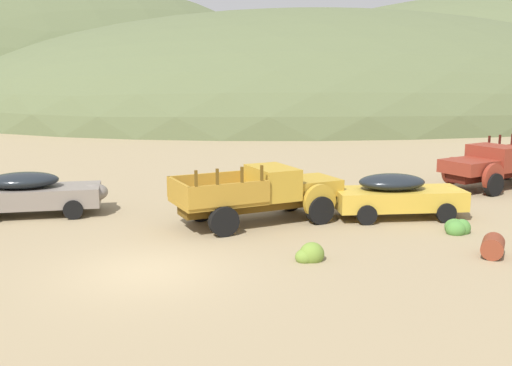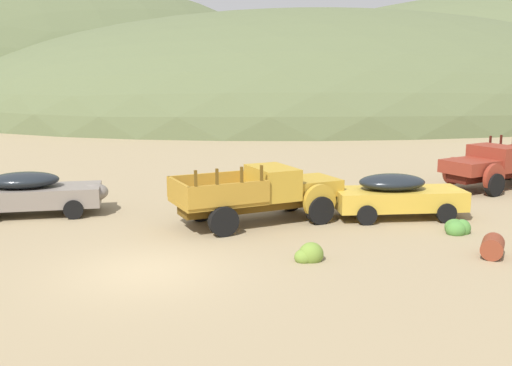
{
  "view_description": "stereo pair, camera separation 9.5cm",
  "coord_description": "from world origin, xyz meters",
  "px_view_note": "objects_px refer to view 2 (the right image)",
  "views": [
    {
      "loc": [
        -1.46,
        -14.98,
        5.17
      ],
      "look_at": [
        4.3,
        4.42,
        1.3
      ],
      "focal_mm": 41.93,
      "sensor_mm": 36.0,
      "label": 1
    },
    {
      "loc": [
        -1.37,
        -15.01,
        5.17
      ],
      "look_at": [
        4.3,
        4.42,
        1.3
      ],
      "focal_mm": 41.93,
      "sensor_mm": 36.0,
      "label": 2
    }
  ],
  "objects_px": {
    "car_primer_gray": "(37,192)",
    "car_faded_yellow": "(403,195)",
    "truck_mustard": "(270,193)",
    "truck_rust_red": "(497,165)",
    "oil_drum_by_truck": "(493,247)"
  },
  "relations": [
    {
      "from": "truck_mustard",
      "to": "car_primer_gray",
      "type": "bearing_deg",
      "value": 148.23
    },
    {
      "from": "car_primer_gray",
      "to": "car_faded_yellow",
      "type": "bearing_deg",
      "value": -13.14
    },
    {
      "from": "truck_mustard",
      "to": "truck_rust_red",
      "type": "relative_size",
      "value": 0.9
    },
    {
      "from": "oil_drum_by_truck",
      "to": "truck_mustard",
      "type": "bearing_deg",
      "value": 130.57
    },
    {
      "from": "car_primer_gray",
      "to": "truck_rust_red",
      "type": "xyz_separation_m",
      "value": [
        19.06,
        -0.47,
        0.2
      ]
    },
    {
      "from": "car_primer_gray",
      "to": "car_faded_yellow",
      "type": "relative_size",
      "value": 1.03
    },
    {
      "from": "truck_mustard",
      "to": "truck_rust_red",
      "type": "height_order",
      "value": "same"
    },
    {
      "from": "truck_rust_red",
      "to": "oil_drum_by_truck",
      "type": "xyz_separation_m",
      "value": [
        -6.58,
        -8.32,
        -0.72
      ]
    },
    {
      "from": "truck_mustard",
      "to": "oil_drum_by_truck",
      "type": "xyz_separation_m",
      "value": [
        4.76,
        -5.56,
        -0.69
      ]
    },
    {
      "from": "car_primer_gray",
      "to": "oil_drum_by_truck",
      "type": "bearing_deg",
      "value": -30.21
    },
    {
      "from": "car_primer_gray",
      "to": "truck_rust_red",
      "type": "height_order",
      "value": "truck_rust_red"
    },
    {
      "from": "car_primer_gray",
      "to": "truck_mustard",
      "type": "xyz_separation_m",
      "value": [
        7.72,
        -3.23,
        0.18
      ]
    },
    {
      "from": "car_faded_yellow",
      "to": "car_primer_gray",
      "type": "bearing_deg",
      "value": 172.43
    },
    {
      "from": "car_primer_gray",
      "to": "truck_rust_red",
      "type": "distance_m",
      "value": 19.07
    },
    {
      "from": "car_primer_gray",
      "to": "oil_drum_by_truck",
      "type": "xyz_separation_m",
      "value": [
        12.48,
        -8.79,
        -0.51
      ]
    }
  ]
}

